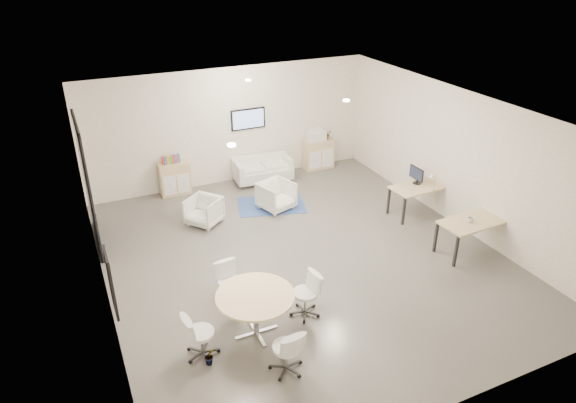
{
  "coord_description": "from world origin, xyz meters",
  "views": [
    {
      "loc": [
        -4.21,
        -8.37,
        6.03
      ],
      "look_at": [
        -0.16,
        0.4,
        1.19
      ],
      "focal_mm": 32.0,
      "sensor_mm": 36.0,
      "label": 1
    }
  ],
  "objects_px": {
    "loveseat": "(262,170)",
    "desk_rear": "(420,189)",
    "armchair_left": "(204,210)",
    "armchair_right": "(276,194)",
    "desk_front": "(473,224)",
    "sideboard_right": "(318,154)",
    "round_table": "(255,299)",
    "sideboard_left": "(175,179)"
  },
  "relations": [
    {
      "from": "loveseat",
      "to": "desk_front",
      "type": "xyz_separation_m",
      "value": [
        2.68,
        -5.42,
        0.37
      ]
    },
    {
      "from": "sideboard_right",
      "to": "armchair_left",
      "type": "height_order",
      "value": "sideboard_right"
    },
    {
      "from": "armchair_right",
      "to": "desk_front",
      "type": "xyz_separation_m",
      "value": [
        3.01,
        -3.66,
        0.3
      ]
    },
    {
      "from": "sideboard_left",
      "to": "loveseat",
      "type": "xyz_separation_m",
      "value": [
        2.46,
        -0.18,
        -0.11
      ]
    },
    {
      "from": "sideboard_left",
      "to": "desk_rear",
      "type": "height_order",
      "value": "sideboard_left"
    },
    {
      "from": "armchair_left",
      "to": "sideboard_right",
      "type": "bearing_deg",
      "value": 76.05
    },
    {
      "from": "desk_front",
      "to": "sideboard_left",
      "type": "bearing_deg",
      "value": 129.45
    },
    {
      "from": "loveseat",
      "to": "desk_rear",
      "type": "bearing_deg",
      "value": -47.47
    },
    {
      "from": "armchair_left",
      "to": "desk_rear",
      "type": "bearing_deg",
      "value": 31.8
    },
    {
      "from": "sideboard_right",
      "to": "loveseat",
      "type": "bearing_deg",
      "value": -174.98
    },
    {
      "from": "armchair_right",
      "to": "armchair_left",
      "type": "bearing_deg",
      "value": 161.95
    },
    {
      "from": "sideboard_left",
      "to": "armchair_right",
      "type": "distance_m",
      "value": 2.87
    },
    {
      "from": "loveseat",
      "to": "armchair_left",
      "type": "xyz_separation_m",
      "value": [
        -2.23,
        -1.76,
        0.05
      ]
    },
    {
      "from": "loveseat",
      "to": "armchair_right",
      "type": "bearing_deg",
      "value": -96.6
    },
    {
      "from": "desk_rear",
      "to": "sideboard_left",
      "type": "bearing_deg",
      "value": 142.03
    },
    {
      "from": "loveseat",
      "to": "sideboard_left",
      "type": "bearing_deg",
      "value": -179.96
    },
    {
      "from": "sideboard_left",
      "to": "armchair_right",
      "type": "relative_size",
      "value": 1.11
    },
    {
      "from": "loveseat",
      "to": "round_table",
      "type": "relative_size",
      "value": 1.24
    },
    {
      "from": "loveseat",
      "to": "desk_front",
      "type": "bearing_deg",
      "value": -59.59
    },
    {
      "from": "armchair_left",
      "to": "armchair_right",
      "type": "height_order",
      "value": "armchair_right"
    },
    {
      "from": "armchair_right",
      "to": "sideboard_right",
      "type": "bearing_deg",
      "value": 23.1
    },
    {
      "from": "armchair_left",
      "to": "loveseat",
      "type": "bearing_deg",
      "value": 89.24
    },
    {
      "from": "desk_rear",
      "to": "desk_front",
      "type": "distance_m",
      "value": 1.93
    },
    {
      "from": "sideboard_right",
      "to": "sideboard_left",
      "type": "bearing_deg",
      "value": 179.85
    },
    {
      "from": "loveseat",
      "to": "desk_rear",
      "type": "relative_size",
      "value": 1.11
    },
    {
      "from": "desk_front",
      "to": "sideboard_right",
      "type": "bearing_deg",
      "value": 95.06
    },
    {
      "from": "desk_front",
      "to": "round_table",
      "type": "height_order",
      "value": "round_table"
    },
    {
      "from": "sideboard_right",
      "to": "armchair_right",
      "type": "bearing_deg",
      "value": -138.92
    },
    {
      "from": "sideboard_left",
      "to": "desk_rear",
      "type": "distance_m",
      "value": 6.39
    },
    {
      "from": "sideboard_right",
      "to": "desk_rear",
      "type": "bearing_deg",
      "value": -76.35
    },
    {
      "from": "armchair_left",
      "to": "armchair_right",
      "type": "bearing_deg",
      "value": 50.84
    },
    {
      "from": "loveseat",
      "to": "desk_rear",
      "type": "distance_m",
      "value": 4.47
    },
    {
      "from": "loveseat",
      "to": "sideboard_right",
      "type": "bearing_deg",
      "value": 9.17
    },
    {
      "from": "sideboard_right",
      "to": "round_table",
      "type": "relative_size",
      "value": 0.67
    },
    {
      "from": "sideboard_left",
      "to": "sideboard_right",
      "type": "xyz_separation_m",
      "value": [
        4.33,
        -0.01,
        0.0
      ]
    },
    {
      "from": "loveseat",
      "to": "armchair_left",
      "type": "height_order",
      "value": "armchair_left"
    },
    {
      "from": "sideboard_right",
      "to": "armchair_left",
      "type": "distance_m",
      "value": 4.54
    },
    {
      "from": "loveseat",
      "to": "armchair_right",
      "type": "distance_m",
      "value": 1.8
    },
    {
      "from": "armchair_right",
      "to": "desk_front",
      "type": "bearing_deg",
      "value": -68.52
    },
    {
      "from": "armchair_left",
      "to": "desk_front",
      "type": "bearing_deg",
      "value": 14.19
    },
    {
      "from": "loveseat",
      "to": "armchair_right",
      "type": "height_order",
      "value": "armchair_right"
    },
    {
      "from": "sideboard_left",
      "to": "sideboard_right",
      "type": "distance_m",
      "value": 4.33
    }
  ]
}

